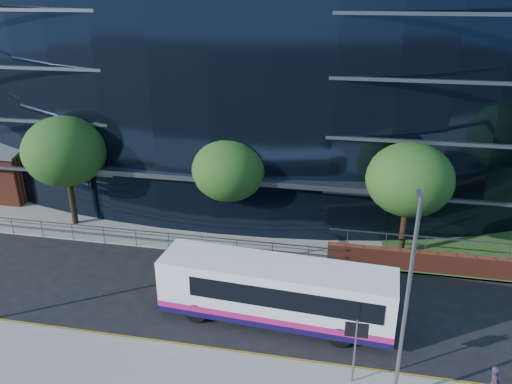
% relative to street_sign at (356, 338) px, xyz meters
% --- Properties ---
extents(ground, '(200.00, 200.00, 0.00)m').
position_rel_street_sign_xyz_m(ground, '(-4.50, 1.59, -2.15)').
color(ground, black).
rests_on(ground, ground).
extents(kerb, '(80.00, 0.25, 0.16)m').
position_rel_street_sign_xyz_m(kerb, '(-4.50, 0.59, -2.07)').
color(kerb, gray).
rests_on(kerb, ground).
extents(yellow_line_outer, '(80.00, 0.08, 0.01)m').
position_rel_street_sign_xyz_m(yellow_line_outer, '(-4.50, 0.79, -2.14)').
color(yellow_line_outer, gold).
rests_on(yellow_line_outer, ground).
extents(yellow_line_inner, '(80.00, 0.08, 0.01)m').
position_rel_street_sign_xyz_m(yellow_line_inner, '(-4.50, 0.94, -2.14)').
color(yellow_line_inner, gold).
rests_on(yellow_line_inner, ground).
extents(far_forecourt, '(50.00, 8.00, 0.10)m').
position_rel_street_sign_xyz_m(far_forecourt, '(-10.50, 12.59, -2.10)').
color(far_forecourt, gray).
rests_on(far_forecourt, ground).
extents(glass_office, '(44.00, 23.10, 16.00)m').
position_rel_street_sign_xyz_m(glass_office, '(-8.50, 22.44, 5.85)').
color(glass_office, black).
rests_on(glass_office, ground).
extents(guard_railings, '(24.00, 0.05, 1.10)m').
position_rel_street_sign_xyz_m(guard_railings, '(-12.50, 8.59, -1.33)').
color(guard_railings, slate).
rests_on(guard_railings, ground).
extents(street_sign, '(0.85, 0.09, 2.80)m').
position_rel_street_sign_xyz_m(street_sign, '(0.00, 0.00, 0.00)').
color(street_sign, slate).
rests_on(street_sign, pavement_near).
extents(tree_far_a, '(4.95, 4.95, 6.98)m').
position_rel_street_sign_xyz_m(tree_far_a, '(-17.50, 10.59, 2.71)').
color(tree_far_a, black).
rests_on(tree_far_a, ground).
extents(tree_far_b, '(4.29, 4.29, 6.05)m').
position_rel_street_sign_xyz_m(tree_far_b, '(-7.50, 11.09, 2.06)').
color(tree_far_b, black).
rests_on(tree_far_b, ground).
extents(tree_far_c, '(4.62, 4.62, 6.51)m').
position_rel_street_sign_xyz_m(tree_far_c, '(2.50, 10.59, 2.39)').
color(tree_far_c, black).
rests_on(tree_far_c, ground).
extents(streetlight_east, '(0.15, 0.77, 8.00)m').
position_rel_street_sign_xyz_m(streetlight_east, '(1.50, -0.59, 2.29)').
color(streetlight_east, slate).
rests_on(streetlight_east, pavement_near).
extents(city_bus, '(10.60, 3.11, 2.83)m').
position_rel_street_sign_xyz_m(city_bus, '(-3.41, 3.36, -0.65)').
color(city_bus, white).
rests_on(city_bus, ground).
extents(pedestrian, '(0.39, 0.59, 1.59)m').
position_rel_street_sign_xyz_m(pedestrian, '(4.90, -0.08, -1.20)').
color(pedestrian, '#2B2131').
rests_on(pedestrian, pavement_near).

